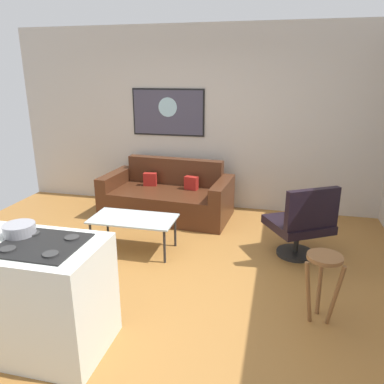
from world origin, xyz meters
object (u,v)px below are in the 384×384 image
Objects in this scene: coffee_table at (133,221)px; bar_stool at (323,271)px; couch at (168,198)px; mixing_bowl at (19,230)px; wall_painting at (168,112)px; armchair at (302,223)px.

bar_stool reaches higher than coffee_table.
mixing_bowl is at bearing -95.98° from couch.
couch is at bearing -76.05° from wall_painting.
coffee_table is 0.87× the size of wall_painting.
wall_painting reaches higher than armchair.
mixing_bowl is 3.53m from wall_painting.
bar_stool is 0.54× the size of wall_painting.
wall_painting is at bearing 87.25° from mixing_bowl.
armchair is at bearing -36.98° from wall_painting.
mixing_bowl reaches higher than armchair.
wall_painting is (-0.14, 0.56, 1.23)m from couch.
coffee_table is at bearing 156.49° from bar_stool.
mixing_bowl is at bearing -139.30° from armchair.
coffee_table is 2.13m from wall_painting.
bar_stool is 2.59× the size of mixing_bowl.
mixing_bowl reaches higher than couch.
bar_stool is (2.05, -2.17, 0.20)m from couch.
armchair is 1.19m from bar_stool.
wall_painting is at bearing 143.02° from armchair.
coffee_table is 4.19× the size of mixing_bowl.
armchair is at bearing 7.52° from coffee_table.
mixing_bowl is (-2.23, -1.92, 0.50)m from armchair.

